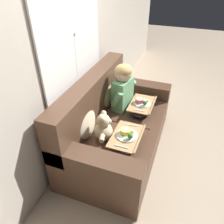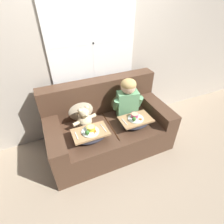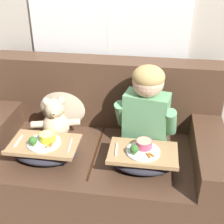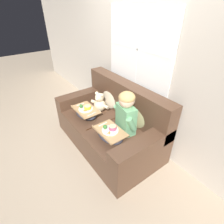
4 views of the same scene
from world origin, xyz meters
TOP-DOWN VIEW (x-y plane):
  - ground_plane at (0.00, 0.00)m, footprint 14.00×14.00m
  - wall_back_with_window at (0.00, 0.58)m, footprint 8.00×0.08m
  - couch at (0.00, 0.08)m, footprint 1.80×0.98m
  - throw_pillow_behind_child at (0.34, 0.30)m, footprint 0.41×0.20m
  - throw_pillow_behind_teddy at (-0.34, 0.30)m, footprint 0.41×0.20m
  - child_figure at (0.34, 0.08)m, footprint 0.46×0.25m
  - teddy_bear at (-0.34, 0.08)m, footprint 0.37×0.27m
  - lap_tray_child at (0.34, -0.19)m, footprint 0.46×0.30m
  - lap_tray_teddy at (-0.34, -0.19)m, footprint 0.47×0.31m

SIDE VIEW (x-z plane):
  - ground_plane at x=0.00m, z-range 0.00..0.00m
  - couch at x=0.00m, z-range -0.15..0.85m
  - lap_tray_child at x=0.34m, z-range 0.42..0.62m
  - lap_tray_teddy at x=-0.34m, z-range 0.42..0.62m
  - teddy_bear at x=-0.34m, z-range 0.42..0.77m
  - throw_pillow_behind_child at x=0.34m, z-range 0.43..0.86m
  - throw_pillow_behind_teddy at x=-0.34m, z-range 0.43..0.85m
  - child_figure at x=0.34m, z-range 0.48..1.11m
  - wall_back_with_window at x=0.00m, z-range 0.01..2.61m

